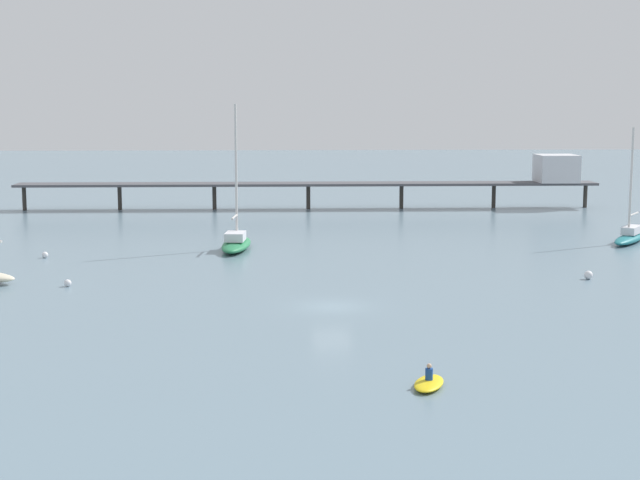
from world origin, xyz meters
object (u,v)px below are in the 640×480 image
mooring_buoy_inner (45,255)px  sailboat_green (236,241)px  mooring_buoy_near (588,275)px  sailboat_teal (630,235)px  mooring_buoy_outer (68,283)px  pier (425,177)px  dinghy_yellow (429,383)px

mooring_buoy_inner → sailboat_green: bearing=13.4°
mooring_buoy_near → sailboat_teal: bearing=61.8°
sailboat_green → mooring_buoy_outer: (-11.43, -16.83, -0.50)m
pier → sailboat_green: bearing=-123.8°
sailboat_teal → mooring_buoy_near: 20.99m
dinghy_yellow → mooring_buoy_outer: (-22.51, 25.50, 0.06)m
pier → dinghy_yellow: pier is taller
mooring_buoy_near → mooring_buoy_inner: mooring_buoy_near is taller
pier → dinghy_yellow: 76.05m
mooring_buoy_outer → mooring_buoy_near: 38.76m
mooring_buoy_near → mooring_buoy_inner: (-43.52, 11.63, -0.06)m
sailboat_green → dinghy_yellow: size_ratio=4.14×
sailboat_teal → mooring_buoy_outer: sailboat_teal is taller
mooring_buoy_inner → dinghy_yellow: bearing=-54.6°
dinghy_yellow → mooring_buoy_inner: dinghy_yellow is taller
pier → mooring_buoy_outer: (-33.42, -49.67, -3.66)m
sailboat_green → mooring_buoy_near: bearing=-29.6°
mooring_buoy_outer → pier: bearing=56.1°
dinghy_yellow → mooring_buoy_outer: 34.02m
sailboat_green → mooring_buoy_outer: size_ratio=24.79×
sailboat_teal → sailboat_green: size_ratio=0.83×
pier → mooring_buoy_near: pier is taller
sailboat_teal → pier: bearing=117.1°
sailboat_green → mooring_buoy_inner: sailboat_green is taller
sailboat_green → mooring_buoy_inner: size_ratio=24.52×
pier → mooring_buoy_near: 48.75m
pier → sailboat_teal: 33.65m
sailboat_teal → mooring_buoy_inner: size_ratio=20.47×
sailboat_teal → mooring_buoy_inner: bearing=-172.7°
mooring_buoy_outer → sailboat_green: bearing=55.8°
pier → mooring_buoy_inner: size_ratio=134.73×
sailboat_teal → dinghy_yellow: 52.33m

